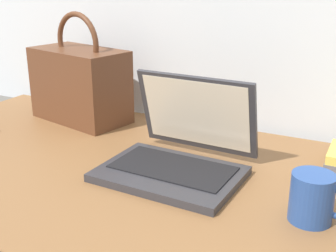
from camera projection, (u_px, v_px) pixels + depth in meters
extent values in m
cube|color=brown|center=(165.00, 181.00, 1.01)|extent=(1.60, 0.76, 0.03)
cube|color=#2D2D33|center=(170.00, 174.00, 0.99)|extent=(0.32, 0.23, 0.02)
cube|color=black|center=(173.00, 167.00, 0.99)|extent=(0.28, 0.15, 0.00)
cube|color=#2D2D33|center=(197.00, 113.00, 1.06)|extent=(0.30, 0.07, 0.20)
cube|color=beige|center=(196.00, 113.00, 1.06)|extent=(0.27, 0.06, 0.17)
cylinder|color=#26478C|center=(312.00, 198.00, 0.80)|extent=(0.08, 0.08, 0.09)
cylinder|color=brown|center=(314.00, 178.00, 0.79)|extent=(0.07, 0.07, 0.00)
cube|color=#59331E|center=(80.00, 85.00, 1.35)|extent=(0.33, 0.22, 0.22)
torus|color=#59331E|center=(77.00, 42.00, 1.30)|extent=(0.18, 0.06, 0.18)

